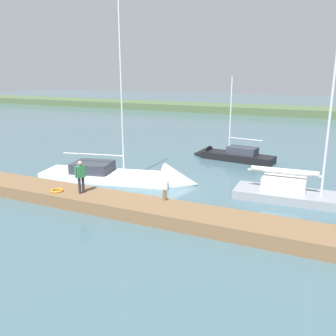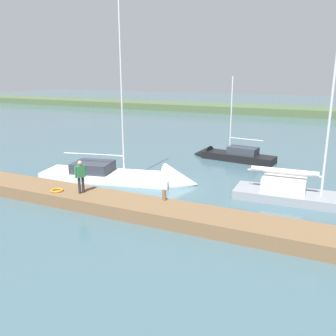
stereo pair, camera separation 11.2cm
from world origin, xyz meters
name	(u,v)px [view 2 (the right image)]	position (x,y,z in m)	size (l,w,h in m)	color
ground_plane	(159,187)	(0.00, 0.00, 0.00)	(200.00, 200.00, 0.00)	#42606B
far_shoreline	(279,114)	(0.00, -44.55, 0.00)	(180.00, 8.00, 2.40)	#4C603D
dock_pier	(120,205)	(0.00, 4.32, 0.33)	(21.00, 2.20, 0.65)	brown
mooring_post_near	(164,195)	(-2.10, 3.56, 0.92)	(0.20, 0.20, 0.54)	brown
life_ring_buoy	(57,190)	(3.65, 4.76, 0.70)	(0.66, 0.66, 0.10)	orange
sailboat_far_left	(228,157)	(-1.65, -8.95, 0.18)	(7.01, 2.58, 7.23)	black
sailboat_near_dock	(134,179)	(1.99, -0.37, 0.20)	(10.46, 4.55, 11.84)	white
person_on_dock	(81,174)	(2.29, 4.42, 1.66)	(0.38, 0.62, 1.74)	#28282D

